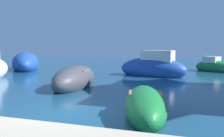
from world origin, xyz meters
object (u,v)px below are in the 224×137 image
at_px(moored_boat_4, 214,67).
at_px(moored_boat_5, 145,106).
at_px(moored_boat_0, 26,63).
at_px(moored_boat_3, 75,79).
at_px(moored_boat_2, 153,68).

distance_m(moored_boat_4, moored_boat_5, 14.66).
bearing_deg(moored_boat_4, moored_boat_0, -131.97).
xyz_separation_m(moored_boat_0, moored_boat_3, (8.76, -7.24, -0.18)).
height_order(moored_boat_0, moored_boat_3, moored_boat_0).
bearing_deg(moored_boat_5, moored_boat_2, 173.86).
height_order(moored_boat_2, moored_boat_5, moored_boat_2).
bearing_deg(moored_boat_4, moored_boat_5, -67.62).
bearing_deg(moored_boat_0, moored_boat_2, -133.86).
distance_m(moored_boat_0, moored_boat_2, 12.18).
distance_m(moored_boat_2, moored_boat_4, 6.54).
xyz_separation_m(moored_boat_0, moored_boat_2, (12.10, -1.41, -0.00)).
xyz_separation_m(moored_boat_2, moored_boat_3, (-3.34, -5.83, -0.18)).
height_order(moored_boat_3, moored_boat_5, moored_boat_3).
bearing_deg(moored_boat_2, moored_boat_3, 74.21).
relative_size(moored_boat_0, moored_boat_3, 1.51).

